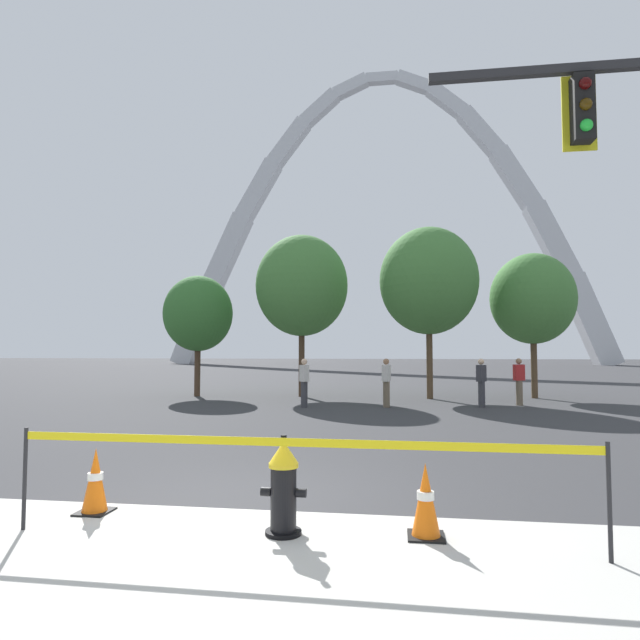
# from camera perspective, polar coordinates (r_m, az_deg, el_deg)

# --- Properties ---
(ground_plane) EXTENTS (240.00, 240.00, 0.00)m
(ground_plane) POSITION_cam_1_polar(r_m,az_deg,el_deg) (6.78, -8.32, -19.01)
(ground_plane) COLOR #333335
(fire_hydrant) EXTENTS (0.46, 0.48, 0.99)m
(fire_hydrant) POSITION_cam_1_polar(r_m,az_deg,el_deg) (5.61, -3.91, -17.45)
(fire_hydrant) COLOR black
(fire_hydrant) RESTS_ON ground
(caution_tape_barrier) EXTENTS (5.66, 0.09, 1.05)m
(caution_tape_barrier) POSITION_cam_1_polar(r_m,az_deg,el_deg) (5.26, -2.98, -15.58)
(caution_tape_barrier) COLOR #232326
(caution_tape_barrier) RESTS_ON ground
(traffic_cone_by_hydrant) EXTENTS (0.36, 0.36, 0.73)m
(traffic_cone_by_hydrant) POSITION_cam_1_polar(r_m,az_deg,el_deg) (5.64, 11.24, -18.47)
(traffic_cone_by_hydrant) COLOR black
(traffic_cone_by_hydrant) RESTS_ON ground
(traffic_cone_mid_sidewalk) EXTENTS (0.36, 0.36, 0.73)m
(traffic_cone_mid_sidewalk) POSITION_cam_1_polar(r_m,az_deg,el_deg) (6.81, -22.92, -15.61)
(traffic_cone_mid_sidewalk) COLOR black
(traffic_cone_mid_sidewalk) RESTS_ON ground
(monument_arch) EXTENTS (61.05, 2.87, 41.91)m
(monument_arch) POSITION_cam_1_polar(r_m,az_deg,el_deg) (76.01, 6.75, 9.48)
(monument_arch) COLOR silver
(monument_arch) RESTS_ON ground
(tree_far_left) EXTENTS (2.82, 2.82, 4.93)m
(tree_far_left) POSITION_cam_1_polar(r_m,az_deg,el_deg) (22.41, -12.91, 0.66)
(tree_far_left) COLOR #473323
(tree_far_left) RESTS_ON ground
(tree_left_mid) EXTENTS (3.76, 3.76, 6.58)m
(tree_left_mid) POSITION_cam_1_polar(r_m,az_deg,el_deg) (21.81, -1.97, 3.68)
(tree_left_mid) COLOR #473323
(tree_left_mid) RESTS_ON ground
(tree_center_left) EXTENTS (3.82, 3.82, 6.68)m
(tree_center_left) POSITION_cam_1_polar(r_m,az_deg,el_deg) (21.25, 11.55, 4.12)
(tree_center_left) COLOR brown
(tree_center_left) RESTS_ON ground
(tree_center_right) EXTENTS (3.25, 3.25, 5.69)m
(tree_center_right) POSITION_cam_1_polar(r_m,az_deg,el_deg) (22.62, 21.79, 2.12)
(tree_center_right) COLOR brown
(tree_center_right) RESTS_ON ground
(pedestrian_walking_left) EXTENTS (0.30, 0.39, 1.59)m
(pedestrian_walking_left) POSITION_cam_1_polar(r_m,az_deg,el_deg) (17.68, 7.11, -6.62)
(pedestrian_walking_left) COLOR brown
(pedestrian_walking_left) RESTS_ON ground
(pedestrian_standing_center) EXTENTS (0.36, 0.39, 1.59)m
(pedestrian_standing_center) POSITION_cam_1_polar(r_m,az_deg,el_deg) (17.51, -1.70, -6.68)
(pedestrian_standing_center) COLOR #38383D
(pedestrian_standing_center) RESTS_ON ground
(pedestrian_walking_right) EXTENTS (0.39, 0.30, 1.59)m
(pedestrian_walking_right) POSITION_cam_1_polar(r_m,az_deg,el_deg) (19.38, 20.53, -6.14)
(pedestrian_walking_right) COLOR brown
(pedestrian_walking_right) RESTS_ON ground
(pedestrian_near_trees) EXTENTS (0.36, 0.39, 1.59)m
(pedestrian_near_trees) POSITION_cam_1_polar(r_m,az_deg,el_deg) (18.29, 16.89, -6.39)
(pedestrian_near_trees) COLOR #38383D
(pedestrian_near_trees) RESTS_ON ground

